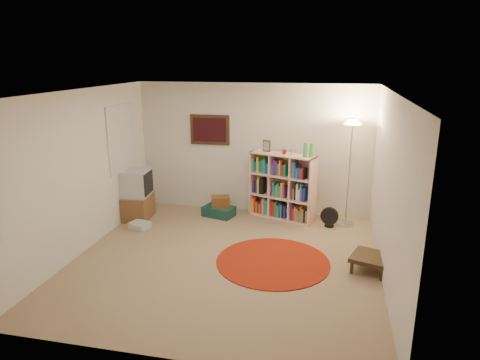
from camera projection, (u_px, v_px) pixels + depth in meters
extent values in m
cube|color=#957757|center=(225.00, 261.00, 6.45)|extent=(4.50, 4.50, 0.02)
cube|color=white|center=(223.00, 91.00, 5.76)|extent=(4.50, 4.50, 0.02)
cube|color=silver|center=(253.00, 149.00, 8.23)|extent=(4.50, 0.02, 2.50)
cube|color=silver|center=(165.00, 247.00, 3.98)|extent=(4.50, 0.02, 2.50)
cube|color=silver|center=(82.00, 172.00, 6.56)|extent=(0.02, 4.50, 2.50)
cube|color=silver|center=(390.00, 191.00, 5.65)|extent=(0.02, 4.50, 2.50)
cube|color=#302010|center=(210.00, 130.00, 8.27)|extent=(0.78, 0.04, 0.58)
cube|color=#3F0C13|center=(210.00, 130.00, 8.26)|extent=(0.66, 0.01, 0.46)
cube|color=white|center=(122.00, 138.00, 7.69)|extent=(0.03, 1.00, 1.20)
cube|color=beige|center=(352.00, 156.00, 7.85)|extent=(0.08, 0.01, 0.12)
cube|color=#FFC0AA|center=(281.00, 217.00, 8.17)|extent=(1.29, 0.76, 0.03)
cube|color=#FFC0AA|center=(283.00, 155.00, 7.83)|extent=(1.29, 0.76, 0.03)
cube|color=#FFC0AA|center=(254.00, 182.00, 8.31)|extent=(0.15, 0.34, 1.25)
cube|color=#FFC0AA|center=(313.00, 192.00, 7.69)|extent=(0.15, 0.34, 1.25)
cube|color=#FFC0AA|center=(286.00, 184.00, 8.14)|extent=(1.18, 0.44, 1.25)
cube|color=#FFC0AA|center=(272.00, 185.00, 8.10)|extent=(0.14, 0.33, 1.19)
cube|color=#FFC0AA|center=(292.00, 188.00, 7.89)|extent=(0.14, 0.33, 1.19)
cube|color=#FFC0AA|center=(282.00, 197.00, 8.06)|extent=(1.24, 0.72, 0.03)
cube|color=#FFC0AA|center=(283.00, 176.00, 7.94)|extent=(1.24, 0.72, 0.03)
cube|color=yellow|center=(254.00, 205.00, 8.39)|extent=(0.08, 0.15, 0.27)
cube|color=red|center=(256.00, 204.00, 8.36)|extent=(0.08, 0.15, 0.32)
cube|color=orange|center=(258.00, 207.00, 8.36)|extent=(0.08, 0.15, 0.22)
cube|color=#501B6E|center=(260.00, 207.00, 8.34)|extent=(0.08, 0.15, 0.22)
cube|color=orange|center=(261.00, 208.00, 8.32)|extent=(0.08, 0.14, 0.20)
cube|color=red|center=(263.00, 206.00, 8.30)|extent=(0.07, 0.14, 0.27)
cube|color=yellow|center=(264.00, 206.00, 8.27)|extent=(0.08, 0.15, 0.31)
cube|color=teal|center=(266.00, 206.00, 8.25)|extent=(0.08, 0.15, 0.32)
cube|color=teal|center=(268.00, 207.00, 8.23)|extent=(0.08, 0.15, 0.29)
cube|color=#501B6E|center=(255.00, 187.00, 8.29)|extent=(0.09, 0.15, 0.20)
cube|color=black|center=(256.00, 187.00, 8.26)|extent=(0.08, 0.15, 0.22)
cube|color=#1B3BA6|center=(258.00, 186.00, 8.24)|extent=(0.08, 0.14, 0.26)
cube|color=yellow|center=(260.00, 185.00, 8.22)|extent=(0.08, 0.15, 0.30)
cube|color=black|center=(262.00, 187.00, 8.20)|extent=(0.09, 0.15, 0.23)
cube|color=black|center=(264.00, 186.00, 8.17)|extent=(0.09, 0.15, 0.31)
cube|color=#1B8A34|center=(255.00, 165.00, 8.17)|extent=(0.09, 0.15, 0.25)
cube|color=#1B3BA6|center=(257.00, 167.00, 8.15)|extent=(0.09, 0.15, 0.20)
cube|color=yellow|center=(259.00, 164.00, 8.12)|extent=(0.08, 0.15, 0.31)
cube|color=#1B8A34|center=(261.00, 167.00, 8.10)|extent=(0.09, 0.15, 0.24)
cube|color=#1B3BA6|center=(263.00, 166.00, 8.08)|extent=(0.07, 0.14, 0.28)
cube|color=#1B8A34|center=(264.00, 167.00, 8.07)|extent=(0.07, 0.14, 0.26)
cube|color=#1B8A34|center=(266.00, 166.00, 8.04)|extent=(0.09, 0.15, 0.30)
cube|color=#1B3BA6|center=(267.00, 167.00, 8.03)|extent=(0.07, 0.14, 0.25)
cube|color=#1B3BA6|center=(269.00, 168.00, 8.02)|extent=(0.08, 0.15, 0.21)
cube|color=red|center=(273.00, 208.00, 8.17)|extent=(0.08, 0.15, 0.30)
cube|color=red|center=(275.00, 209.00, 8.16)|extent=(0.08, 0.15, 0.28)
cube|color=#1B8A34|center=(277.00, 209.00, 8.14)|extent=(0.09, 0.15, 0.29)
cube|color=teal|center=(279.00, 211.00, 8.12)|extent=(0.08, 0.15, 0.22)
cube|color=#1B3BA6|center=(281.00, 209.00, 8.09)|extent=(0.09, 0.15, 0.29)
cube|color=#987A53|center=(282.00, 211.00, 8.08)|extent=(0.07, 0.14, 0.26)
cube|color=black|center=(284.00, 210.00, 8.06)|extent=(0.08, 0.14, 0.29)
cube|color=#1B3BA6|center=(286.00, 212.00, 8.05)|extent=(0.08, 0.15, 0.24)
cube|color=#501B6E|center=(273.00, 190.00, 8.08)|extent=(0.07, 0.14, 0.21)
cube|color=teal|center=(275.00, 189.00, 8.06)|extent=(0.08, 0.14, 0.26)
cube|color=#1B8A34|center=(276.00, 191.00, 8.05)|extent=(0.08, 0.14, 0.20)
cube|color=#987A53|center=(278.00, 190.00, 8.03)|extent=(0.07, 0.14, 0.24)
cube|color=teal|center=(279.00, 190.00, 8.01)|extent=(0.07, 0.14, 0.26)
cube|color=teal|center=(281.00, 191.00, 8.00)|extent=(0.09, 0.15, 0.21)
cube|color=yellow|center=(283.00, 190.00, 7.97)|extent=(0.07, 0.14, 0.28)
cube|color=orange|center=(284.00, 190.00, 7.95)|extent=(0.08, 0.14, 0.28)
cube|color=#501B6E|center=(286.00, 192.00, 7.94)|extent=(0.07, 0.14, 0.23)
cube|color=teal|center=(274.00, 169.00, 7.97)|extent=(0.07, 0.14, 0.21)
cube|color=#501B6E|center=(275.00, 167.00, 7.94)|extent=(0.08, 0.15, 0.30)
cube|color=#501B6E|center=(277.00, 168.00, 7.92)|extent=(0.09, 0.15, 0.28)
cube|color=#1B8A34|center=(279.00, 169.00, 7.91)|extent=(0.08, 0.15, 0.23)
cube|color=yellow|center=(281.00, 168.00, 7.88)|extent=(0.07, 0.14, 0.30)
cube|color=red|center=(282.00, 169.00, 7.87)|extent=(0.07, 0.14, 0.27)
cube|color=#501B6E|center=(284.00, 171.00, 7.86)|extent=(0.08, 0.14, 0.22)
cube|color=#1B8A34|center=(286.00, 170.00, 7.84)|extent=(0.09, 0.15, 0.23)
cube|color=#501B6E|center=(293.00, 212.00, 7.96)|extent=(0.08, 0.15, 0.30)
cube|color=red|center=(294.00, 214.00, 7.96)|extent=(0.08, 0.14, 0.24)
cube|color=#987A53|center=(296.00, 213.00, 7.94)|extent=(0.07, 0.14, 0.27)
cube|color=orange|center=(298.00, 214.00, 7.92)|extent=(0.09, 0.15, 0.24)
cube|color=teal|center=(300.00, 215.00, 7.90)|extent=(0.09, 0.15, 0.21)
cube|color=orange|center=(302.00, 214.00, 7.87)|extent=(0.08, 0.15, 0.30)
cube|color=#987A53|center=(304.00, 215.00, 7.86)|extent=(0.08, 0.15, 0.25)
cube|color=black|center=(306.00, 217.00, 7.85)|extent=(0.08, 0.15, 0.20)
cube|color=#987A53|center=(307.00, 216.00, 7.83)|extent=(0.07, 0.14, 0.23)
cube|color=#501B6E|center=(293.00, 193.00, 7.87)|extent=(0.07, 0.14, 0.20)
cube|color=#987A53|center=(295.00, 194.00, 7.85)|extent=(0.07, 0.14, 0.21)
cube|color=black|center=(296.00, 192.00, 7.83)|extent=(0.08, 0.14, 0.29)
cube|color=white|center=(298.00, 192.00, 7.81)|extent=(0.08, 0.15, 0.31)
cube|color=white|center=(300.00, 195.00, 7.80)|extent=(0.08, 0.15, 0.20)
cube|color=teal|center=(302.00, 192.00, 7.77)|extent=(0.07, 0.14, 0.32)
cube|color=#501B6E|center=(304.00, 195.00, 7.76)|extent=(0.08, 0.14, 0.23)
cube|color=#1B3BA6|center=(305.00, 194.00, 7.74)|extent=(0.07, 0.14, 0.27)
cube|color=teal|center=(295.00, 170.00, 7.74)|extent=(0.09, 0.15, 0.31)
cube|color=#501B6E|center=(297.00, 171.00, 7.72)|extent=(0.07, 0.14, 0.28)
cube|color=teal|center=(298.00, 173.00, 7.72)|extent=(0.07, 0.14, 0.20)
cube|color=#1B3BA6|center=(299.00, 173.00, 7.70)|extent=(0.07, 0.14, 0.22)
cube|color=#1B3BA6|center=(301.00, 173.00, 7.69)|extent=(0.07, 0.14, 0.21)
cube|color=red|center=(303.00, 174.00, 7.67)|extent=(0.09, 0.15, 0.21)
cube|color=black|center=(305.00, 174.00, 7.65)|extent=(0.08, 0.15, 0.21)
cube|color=#302010|center=(267.00, 146.00, 7.99)|extent=(0.15, 0.07, 0.21)
cube|color=#A6978A|center=(266.00, 146.00, 7.98)|extent=(0.11, 0.05, 0.17)
cylinder|color=#B31110|center=(284.00, 152.00, 7.81)|extent=(0.09, 0.09, 0.08)
cylinder|color=silver|center=(291.00, 152.00, 7.73)|extent=(0.08, 0.08, 0.10)
cylinder|color=#4BC353|center=(305.00, 150.00, 7.54)|extent=(0.09, 0.09, 0.25)
cylinder|color=#4BC353|center=(311.00, 150.00, 7.54)|extent=(0.09, 0.09, 0.25)
cylinder|color=silver|center=(345.00, 224.00, 7.82)|extent=(0.32, 0.32, 0.03)
cylinder|color=silver|center=(349.00, 176.00, 7.57)|extent=(0.03, 0.03, 1.79)
cone|color=silver|center=(353.00, 124.00, 7.31)|extent=(0.38, 0.38, 0.14)
cylinder|color=#FFD88C|center=(353.00, 124.00, 7.31)|extent=(0.31, 0.31, 0.02)
cylinder|color=black|center=(329.00, 226.00, 7.74)|extent=(0.20, 0.20, 0.03)
cylinder|color=black|center=(329.00, 221.00, 7.72)|extent=(0.04, 0.04, 0.13)
cylinder|color=black|center=(329.00, 216.00, 7.67)|extent=(0.33, 0.12, 0.32)
cube|color=brown|center=(138.00, 207.00, 8.09)|extent=(0.51, 0.69, 0.45)
cube|color=silver|center=(137.00, 183.00, 7.96)|extent=(0.50, 0.58, 0.50)
cube|color=black|center=(148.00, 183.00, 7.93)|extent=(0.05, 0.47, 0.42)
cube|color=black|center=(149.00, 183.00, 7.93)|extent=(0.05, 0.42, 0.36)
cube|color=silver|center=(140.00, 225.00, 7.65)|extent=(0.39, 0.35, 0.11)
cube|color=#153B35|center=(219.00, 211.00, 8.24)|extent=(0.66, 0.52, 0.19)
cube|color=#5B3116|center=(221.00, 201.00, 8.21)|extent=(0.40, 0.34, 0.20)
cylinder|color=white|center=(251.00, 205.00, 8.45)|extent=(0.15, 0.15, 0.27)
cylinder|color=maroon|center=(273.00, 262.00, 6.39)|extent=(1.70, 1.70, 0.02)
cube|color=#302010|center=(371.00, 258.00, 6.07)|extent=(0.66, 0.66, 0.06)
cube|color=#302010|center=(352.00, 267.00, 6.03)|extent=(0.05, 0.05, 0.19)
cube|color=#302010|center=(382.00, 275.00, 5.83)|extent=(0.05, 0.05, 0.19)
cube|color=#302010|center=(360.00, 256.00, 6.37)|extent=(0.05, 0.05, 0.19)
cube|color=#302010|center=(389.00, 263.00, 6.17)|extent=(0.05, 0.05, 0.19)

